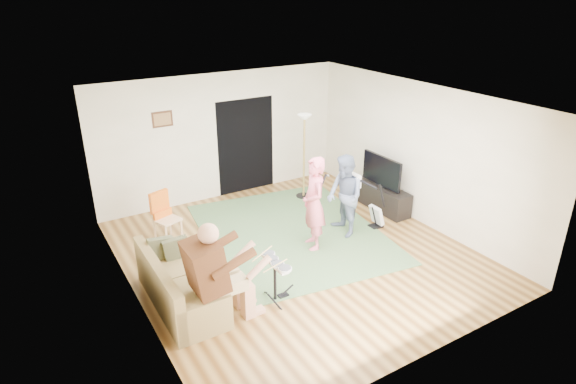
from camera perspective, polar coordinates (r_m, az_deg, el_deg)
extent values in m
plane|color=brown|center=(8.50, 1.01, -7.21)|extent=(6.00, 6.00, 0.00)
plane|color=white|center=(7.50, 1.16, 10.85)|extent=(6.00, 6.00, 0.00)
plane|color=brown|center=(7.06, -19.02, -1.14)|extent=(0.00, 2.05, 2.05)
plane|color=black|center=(10.72, -5.01, 5.46)|extent=(2.10, 0.00, 2.10)
cube|color=#3F2314|center=(9.86, -14.67, 8.35)|extent=(0.42, 0.03, 0.32)
cube|color=#476B41|center=(9.14, 0.38, -4.82)|extent=(3.66, 4.24, 0.02)
cube|color=olive|center=(7.36, -12.44, -11.45)|extent=(0.77, 1.53, 0.38)
cube|color=olive|center=(7.18, -15.05, -10.83)|extent=(0.14, 1.89, 0.77)
cube|color=olive|center=(8.02, -14.58, -7.86)|extent=(0.77, 0.18, 0.54)
cube|color=olive|center=(6.65, -9.93, -14.60)|extent=(0.77, 0.18, 0.54)
cube|color=#542E17|center=(6.49, -9.78, -8.71)|extent=(0.43, 0.55, 0.70)
sphere|color=tan|center=(6.28, -9.43, -4.90)|extent=(0.28, 0.28, 0.28)
cylinder|color=black|center=(7.18, -1.55, -10.51)|extent=(0.04, 0.04, 0.61)
cube|color=silver|center=(7.02, -1.58, -8.51)|extent=(0.12, 0.61, 0.04)
imported|color=#E5637D|center=(8.33, 3.08, -1.40)|extent=(0.56, 0.70, 1.69)
imported|color=slate|center=(8.85, 6.73, -0.49)|extent=(0.69, 0.83, 1.54)
cube|color=black|center=(9.51, 10.34, -4.00)|extent=(0.24, 0.20, 0.03)
cube|color=silver|center=(9.41, 10.44, -2.71)|extent=(0.19, 0.29, 0.38)
cylinder|color=black|center=(9.31, 11.08, -0.42)|extent=(0.20, 0.04, 0.50)
cylinder|color=black|center=(10.68, 1.84, -0.47)|extent=(0.33, 0.33, 0.03)
cylinder|color=#A78B47|center=(10.35, 1.91, 4.01)|extent=(0.04, 0.04, 1.76)
cone|color=white|center=(10.09, 1.98, 8.84)|extent=(0.29, 0.29, 0.12)
cube|color=beige|center=(8.96, -14.14, -3.21)|extent=(0.50, 0.50, 0.04)
cube|color=orange|center=(8.99, -14.69, -0.99)|extent=(0.38, 0.20, 0.40)
cube|color=black|center=(10.23, 11.00, -0.59)|extent=(0.40, 1.40, 0.50)
cube|color=black|center=(9.97, 11.04, 2.50)|extent=(0.06, 1.07, 0.62)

